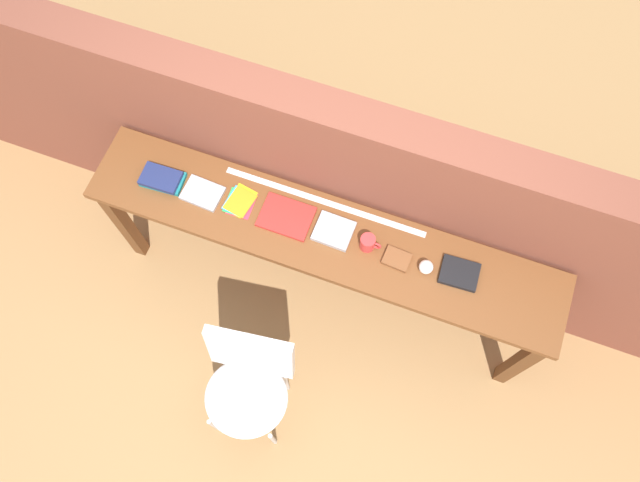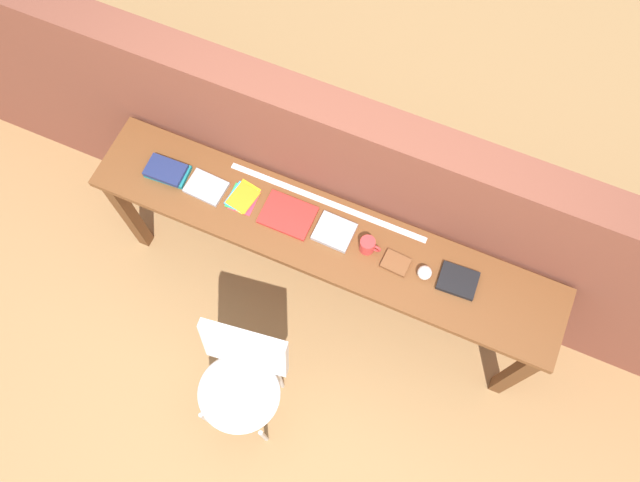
% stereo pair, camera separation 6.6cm
% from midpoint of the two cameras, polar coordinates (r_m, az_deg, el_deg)
% --- Properties ---
extents(ground_plane, '(40.00, 40.00, 0.00)m').
position_cam_midpoint_polar(ground_plane, '(3.90, -1.77, -8.20)').
color(ground_plane, '#9E7547').
extents(brick_wall_back, '(6.00, 0.20, 1.48)m').
position_cam_midpoint_polar(brick_wall_back, '(3.41, 1.70, 4.71)').
color(brick_wall_back, brown).
rests_on(brick_wall_back, ground).
extents(sideboard, '(2.50, 0.44, 0.88)m').
position_cam_midpoint_polar(sideboard, '(3.28, -0.28, -0.30)').
color(sideboard, brown).
rests_on(sideboard, ground).
extents(chair_white_moulded, '(0.50, 0.51, 0.89)m').
position_cam_midpoint_polar(chair_white_moulded, '(3.32, -7.18, -12.71)').
color(chair_white_moulded, silver).
rests_on(chair_white_moulded, ground).
extents(book_stack_leftmost, '(0.23, 0.15, 0.05)m').
position_cam_midpoint_polar(book_stack_leftmost, '(3.36, -14.81, 5.51)').
color(book_stack_leftmost, '#19757A').
rests_on(book_stack_leftmost, sideboard).
extents(magazine_cycling, '(0.21, 0.16, 0.02)m').
position_cam_midpoint_polar(magazine_cycling, '(3.29, -11.25, 4.30)').
color(magazine_cycling, '#9E9EA3').
rests_on(magazine_cycling, sideboard).
extents(pamphlet_pile_colourful, '(0.15, 0.19, 0.01)m').
position_cam_midpoint_polar(pamphlet_pile_colourful, '(3.24, -7.95, 3.55)').
color(pamphlet_pile_colourful, '#E5334C').
rests_on(pamphlet_pile_colourful, sideboard).
extents(book_open_centre, '(0.27, 0.20, 0.02)m').
position_cam_midpoint_polar(book_open_centre, '(3.18, -3.71, 2.22)').
color(book_open_centre, red).
rests_on(book_open_centre, sideboard).
extents(book_grey_hardcover, '(0.19, 0.17, 0.03)m').
position_cam_midpoint_polar(book_grey_hardcover, '(3.14, 0.65, 0.91)').
color(book_grey_hardcover, '#9E9EA3').
rests_on(book_grey_hardcover, sideboard).
extents(mug, '(0.11, 0.08, 0.09)m').
position_cam_midpoint_polar(mug, '(3.09, 3.81, -0.18)').
color(mug, red).
rests_on(mug, sideboard).
extents(leather_journal_brown, '(0.14, 0.11, 0.02)m').
position_cam_midpoint_polar(leather_journal_brown, '(3.10, 6.42, -1.66)').
color(leather_journal_brown, brown).
rests_on(leather_journal_brown, sideboard).
extents(sports_ball_small, '(0.07, 0.07, 0.07)m').
position_cam_midpoint_polar(sports_ball_small, '(3.08, 9.07, -2.37)').
color(sports_ball_small, silver).
rests_on(sports_ball_small, sideboard).
extents(book_repair_rightmost, '(0.19, 0.16, 0.03)m').
position_cam_midpoint_polar(book_repair_rightmost, '(3.13, 12.03, -2.92)').
color(book_repair_rightmost, black).
rests_on(book_repair_rightmost, sideboard).
extents(ruler_metal_back_edge, '(1.09, 0.03, 0.00)m').
position_cam_midpoint_polar(ruler_metal_back_edge, '(3.22, -0.19, 3.59)').
color(ruler_metal_back_edge, silver).
rests_on(ruler_metal_back_edge, sideboard).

